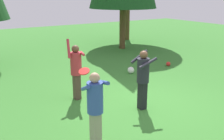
# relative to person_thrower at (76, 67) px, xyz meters

# --- Properties ---
(ground_plane) EXTENTS (40.00, 40.00, 0.00)m
(ground_plane) POSITION_rel_person_thrower_xyz_m (1.56, -1.37, -1.02)
(ground_plane) COLOR #387A2D
(person_thrower) EXTENTS (0.61, 0.61, 1.89)m
(person_thrower) POSITION_rel_person_thrower_xyz_m (0.00, 0.00, 0.00)
(person_thrower) COLOR #4C382D
(person_thrower) RESTS_ON ground_plane
(person_catcher) EXTENTS (0.60, 0.66, 1.65)m
(person_catcher) POSITION_rel_person_thrower_xyz_m (-0.75, -2.58, -0.05)
(person_catcher) COLOR gray
(person_catcher) RESTS_ON ground_plane
(person_bystander) EXTENTS (0.58, 0.49, 1.70)m
(person_bystander) POSITION_rel_person_thrower_xyz_m (1.27, -1.64, -0.01)
(person_bystander) COLOR black
(person_bystander) RESTS_ON ground_plane
(frisbee) EXTENTS (0.37, 0.37, 0.13)m
(frisbee) POSITION_rel_person_thrower_xyz_m (-0.51, -1.60, 0.37)
(frisbee) COLOR red
(ball_white) EXTENTS (0.28, 0.28, 0.28)m
(ball_white) POSITION_rel_person_thrower_xyz_m (3.02, 1.28, -0.88)
(ball_white) COLOR white
(ball_white) RESTS_ON ground_plane
(ball_red) EXTENTS (0.20, 0.20, 0.20)m
(ball_red) POSITION_rel_person_thrower_xyz_m (5.13, 1.30, -0.92)
(ball_red) COLOR red
(ball_red) RESTS_ON ground_plane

